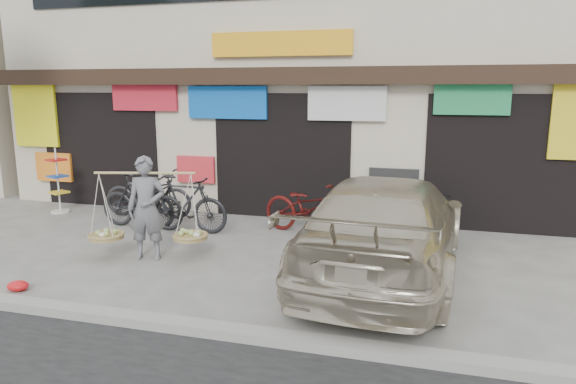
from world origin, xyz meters
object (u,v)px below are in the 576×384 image
(bike_1, at_px, (142,201))
(bike_0, at_px, (148,194))
(street_vendor, at_px, (147,212))
(display_rack, at_px, (58,187))
(bike_3, at_px, (184,204))
(bike_2, at_px, (311,207))
(suv, at_px, (386,225))

(bike_1, bearing_deg, bike_0, 25.57)
(street_vendor, distance_m, display_rack, 4.39)
(bike_3, relative_size, display_rack, 1.26)
(bike_3, distance_m, display_rack, 3.56)
(street_vendor, relative_size, bike_2, 0.92)
(bike_1, height_order, bike_3, same)
(bike_0, height_order, bike_3, bike_3)
(bike_3, bearing_deg, bike_1, 93.08)
(street_vendor, xyz_separation_m, bike_3, (-0.19, 1.68, -0.24))
(bike_1, xyz_separation_m, bike_2, (3.41, 0.41, -0.02))
(bike_1, xyz_separation_m, suv, (4.98, -1.32, 0.19))
(street_vendor, bearing_deg, display_rack, 132.79)
(bike_1, bearing_deg, bike_3, -86.92)
(street_vendor, relative_size, bike_3, 1.02)
(street_vendor, height_order, display_rack, street_vendor)
(street_vendor, xyz_separation_m, suv, (3.87, 0.36, -0.04))
(suv, height_order, display_rack, suv)
(street_vendor, distance_m, suv, 3.88)
(bike_0, xyz_separation_m, bike_1, (0.35, -0.85, 0.04))
(bike_1, distance_m, display_rack, 2.66)
(bike_0, distance_m, bike_1, 0.92)
(suv, xyz_separation_m, display_rack, (-7.54, 2.03, -0.16))
(suv, bearing_deg, bike_1, -10.74)
(street_vendor, bearing_deg, bike_3, 82.11)
(bike_1, relative_size, bike_2, 0.90)
(suv, bearing_deg, bike_2, -43.68)
(bike_1, bearing_deg, display_rack, 77.59)
(bike_0, bearing_deg, street_vendor, -153.17)
(bike_2, relative_size, bike_3, 1.11)
(bike_1, height_order, display_rack, display_rack)
(street_vendor, distance_m, bike_3, 1.70)
(bike_2, bearing_deg, bike_3, 118.01)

